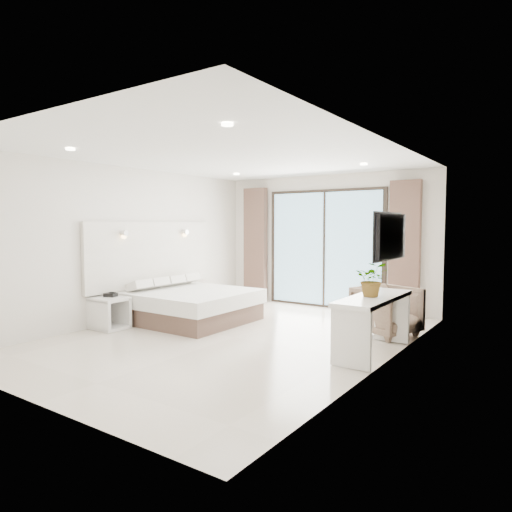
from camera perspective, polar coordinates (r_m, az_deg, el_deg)
The scene contains 8 objects.
ground at distance 6.99m, azimuth -2.77°, elevation -10.12°, with size 6.20×6.20×0.00m, color beige.
room_shell at distance 7.55m, azimuth -0.30°, elevation 3.06°, with size 4.62×6.22×2.72m.
bed at distance 8.14m, azimuth -8.19°, elevation -6.07°, with size 1.95×1.86×0.68m.
nightstand at distance 7.85m, azimuth -17.90°, elevation -6.80°, with size 0.57×0.47×0.52m.
phone at distance 7.84m, azimuth -17.71°, elevation -4.64°, with size 0.19×0.15×0.06m, color black.
console_desk at distance 6.20m, azimuth 14.49°, elevation -6.72°, with size 0.52×1.65×0.77m.
plant at distance 6.07m, azimuth 14.33°, elevation -3.31°, with size 0.40×0.45×0.35m, color #33662D.
armchair at distance 7.31m, azimuth 16.04°, elevation -6.32°, with size 0.81×0.76×0.83m, color #857057.
Camera 1 is at (4.11, -5.39, 1.71)m, focal length 32.00 mm.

